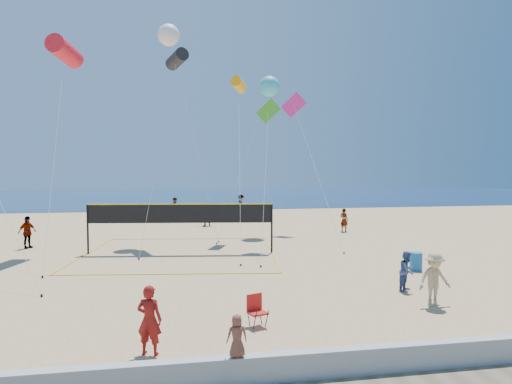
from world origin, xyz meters
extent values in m
plane|color=tan|center=(0.00, 0.00, 0.00)|extent=(120.00, 120.00, 0.00)
cube|color=#112051|center=(0.00, 62.00, 0.01)|extent=(140.00, 50.00, 0.03)
cube|color=#AAAAA5|center=(0.00, -3.00, 0.30)|extent=(32.00, 0.30, 0.60)
imported|color=maroon|center=(-1.92, -1.10, 0.86)|extent=(0.73, 0.61, 1.72)
imported|color=brown|center=(-0.03, -3.02, 1.05)|extent=(0.46, 0.31, 0.90)
imported|color=#334980|center=(7.21, 3.20, 0.74)|extent=(0.91, 0.88, 1.47)
imported|color=tan|center=(7.17, 1.32, 0.89)|extent=(1.19, 0.74, 1.77)
imported|color=gray|center=(-9.57, 15.33, 0.92)|extent=(1.02, 1.13, 1.84)
imported|color=gray|center=(1.21, 23.59, 0.82)|extent=(1.60, 1.02, 1.65)
imported|color=gray|center=(10.70, 18.65, 0.84)|extent=(0.70, 0.73, 1.68)
imported|color=gray|center=(-1.21, 28.66, 0.97)|extent=(1.10, 0.95, 1.94)
imported|color=gray|center=(5.30, 32.96, 0.94)|extent=(0.73, 1.24, 1.89)
cube|color=red|center=(1.03, 0.35, 0.40)|extent=(0.61, 0.59, 0.05)
cube|color=red|center=(0.97, 0.54, 0.67)|extent=(0.48, 0.20, 0.49)
cylinder|color=black|center=(0.91, 0.12, 0.22)|extent=(0.11, 0.25, 0.64)
cylinder|color=black|center=(0.79, 0.46, 0.22)|extent=(0.11, 0.25, 0.64)
cylinder|color=black|center=(1.28, 0.25, 0.22)|extent=(0.11, 0.25, 0.64)
cylinder|color=black|center=(1.16, 0.59, 0.22)|extent=(0.11, 0.25, 0.64)
cylinder|color=#185F9C|center=(9.29, 6.22, 0.40)|extent=(0.64, 0.64, 0.80)
cylinder|color=black|center=(-5.84, 12.91, 1.31)|extent=(0.10, 0.10, 2.61)
cylinder|color=black|center=(3.86, 11.58, 1.31)|extent=(0.10, 0.10, 2.61)
cube|color=black|center=(-0.99, 12.25, 2.12)|extent=(9.71, 1.35, 0.98)
cube|color=yellow|center=(-0.99, 12.25, 2.64)|extent=(9.71, 1.36, 0.06)
cube|color=yellow|center=(-1.65, 7.39, 0.01)|extent=(9.91, 1.41, 0.02)
cube|color=yellow|center=(-0.32, 17.10, 0.01)|extent=(9.91, 1.41, 0.02)
cylinder|color=red|center=(-7.19, 14.72, 11.01)|extent=(1.64, 2.73, 1.39)
cylinder|color=silver|center=(-6.95, 11.17, 5.53)|extent=(0.49, 7.11, 10.96)
cylinder|color=black|center=(-6.71, 7.62, 0.05)|extent=(0.08, 0.08, 0.10)
cylinder|color=black|center=(-1.06, 16.61, 11.29)|extent=(1.47, 2.15, 1.09)
cylinder|color=silver|center=(-2.07, 13.72, 5.67)|extent=(2.02, 5.79, 11.24)
cylinder|color=black|center=(-3.07, 10.83, 0.05)|extent=(0.08, 0.08, 0.10)
cylinder|color=#FFAA0B|center=(2.88, 17.33, 9.99)|extent=(1.24, 1.78, 0.90)
cylinder|color=silver|center=(2.30, 12.92, 5.02)|extent=(1.17, 8.84, 9.95)
cylinder|color=black|center=(1.73, 8.50, 0.05)|extent=(0.08, 0.08, 0.10)
cylinder|color=silver|center=(-7.78, 7.06, 2.53)|extent=(3.67, 4.80, 4.96)
cylinder|color=black|center=(-5.95, 4.67, 0.05)|extent=(0.08, 0.08, 0.10)
cube|color=green|center=(4.21, 14.22, 7.94)|extent=(1.52, 0.23, 1.50)
cylinder|color=silver|center=(3.40, 11.13, 3.99)|extent=(1.64, 6.19, 7.89)
cylinder|color=black|center=(2.59, 8.04, 0.05)|extent=(0.08, 0.08, 0.10)
cube|color=#DD2692|center=(7.35, 20.23, 9.18)|extent=(1.88, 0.37, 1.88)
cylinder|color=silver|center=(7.45, 15.36, 4.61)|extent=(0.22, 9.75, 9.14)
cylinder|color=black|center=(7.56, 10.49, 0.05)|extent=(0.08, 0.08, 0.10)
sphere|color=white|center=(-1.57, 18.14, 13.16)|extent=(1.54, 1.54, 1.40)
cylinder|color=silver|center=(-0.10, 16.78, 6.60)|extent=(2.95, 2.74, 13.11)
cylinder|color=black|center=(1.36, 15.42, 0.05)|extent=(0.08, 0.08, 0.10)
sphere|color=#38BFD6|center=(5.42, 19.70, 10.37)|extent=(1.76, 1.76, 1.46)
cylinder|color=silver|center=(3.30, 17.24, 5.21)|extent=(4.26, 4.94, 10.32)
cylinder|color=black|center=(1.18, 14.78, 0.05)|extent=(0.08, 0.08, 0.10)
camera|label=1|loc=(-1.29, -12.32, 4.56)|focal=32.00mm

